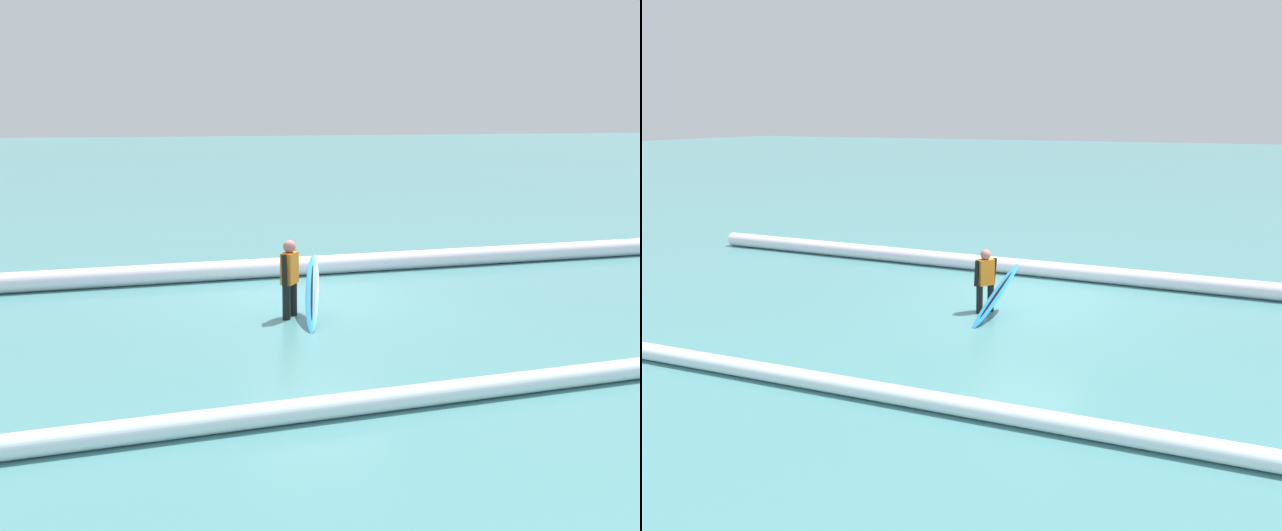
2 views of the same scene
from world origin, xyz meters
TOP-DOWN VIEW (x-y plane):
  - ground_plane at (0.00, 0.00)m, footprint 174.15×174.15m
  - surfer at (0.64, 0.93)m, footprint 0.36×0.53m
  - surfboard at (0.29, 1.18)m, footprint 0.61×1.62m
  - wave_crest_foreground at (-2.03, -2.37)m, footprint 25.17×1.48m
  - wave_crest_midground at (0.55, 5.23)m, footprint 21.34×1.94m

SIDE VIEW (x-z plane):
  - ground_plane at x=0.00m, z-range 0.00..0.00m
  - wave_crest_midground at x=0.55m, z-range 0.00..0.28m
  - wave_crest_foreground at x=-2.03m, z-range 0.00..0.41m
  - surfboard at x=0.29m, z-range -0.01..1.01m
  - surfer at x=0.64m, z-range 0.08..1.45m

